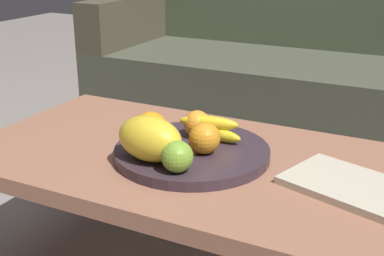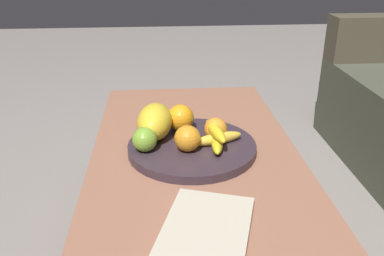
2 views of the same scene
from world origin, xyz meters
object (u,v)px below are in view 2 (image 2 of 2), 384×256
at_px(banana_bunch, 217,137).
at_px(magazine, 206,228).
at_px(coffee_table, 195,164).
at_px(orange_left, 181,118).
at_px(orange_right, 216,129).
at_px(fruit_bowl, 192,147).
at_px(apple_front, 145,139).
at_px(melon_large_front, 155,122).
at_px(orange_front, 187,138).

relative_size(banana_bunch, magazine, 0.67).
relative_size(coffee_table, magazine, 4.57).
bearing_deg(orange_left, banana_bunch, 40.97).
bearing_deg(coffee_table, orange_right, 114.73).
height_order(orange_right, magazine, orange_right).
xyz_separation_m(fruit_bowl, magazine, (0.37, 0.00, -0.00)).
height_order(orange_left, magazine, orange_left).
xyz_separation_m(apple_front, banana_bunch, (-0.02, 0.21, -0.01)).
distance_m(fruit_bowl, apple_front, 0.15).
bearing_deg(orange_left, coffee_table, 19.34).
height_order(fruit_bowl, banana_bunch, banana_bunch).
xyz_separation_m(coffee_table, banana_bunch, (0.01, 0.06, 0.09)).
bearing_deg(fruit_bowl, orange_right, 106.98).
distance_m(fruit_bowl, melon_large_front, 0.13).
bearing_deg(fruit_bowl, orange_front, -21.37).
bearing_deg(coffee_table, orange_front, -36.58).
bearing_deg(orange_right, magazine, -10.30).
bearing_deg(banana_bunch, coffee_table, -97.92).
relative_size(fruit_bowl, apple_front, 5.34).
relative_size(orange_front, magazine, 0.30).
distance_m(fruit_bowl, magazine, 0.37).
relative_size(melon_large_front, apple_front, 2.34).
xyz_separation_m(melon_large_front, orange_left, (-0.05, 0.08, -0.01)).
xyz_separation_m(orange_front, apple_front, (-0.01, -0.12, -0.00)).
distance_m(melon_large_front, banana_bunch, 0.19).
xyz_separation_m(coffee_table, orange_front, (0.03, -0.03, 0.10)).
relative_size(orange_front, banana_bunch, 0.45).
bearing_deg(melon_large_front, banana_bunch, 69.28).
xyz_separation_m(orange_left, banana_bunch, (0.11, 0.10, -0.02)).
bearing_deg(coffee_table, magazine, -1.32).
distance_m(orange_front, orange_right, 0.11).
xyz_separation_m(orange_front, orange_right, (-0.06, 0.09, -0.00)).
bearing_deg(melon_large_front, fruit_bowl, 64.16).
distance_m(melon_large_front, orange_front, 0.13).
relative_size(orange_right, apple_front, 0.97).
bearing_deg(magazine, coffee_table, -163.69).
height_order(fruit_bowl, apple_front, apple_front).
distance_m(orange_right, banana_bunch, 0.04).
bearing_deg(banana_bunch, apple_front, -85.17).
xyz_separation_m(coffee_table, fruit_bowl, (-0.01, -0.01, 0.05)).
distance_m(orange_right, apple_front, 0.21).
distance_m(orange_front, orange_left, 0.14).
bearing_deg(orange_right, orange_left, -127.38).
distance_m(melon_large_front, orange_right, 0.18).
distance_m(coffee_table, orange_front, 0.11).
relative_size(fruit_bowl, melon_large_front, 2.28).
relative_size(apple_front, banana_bunch, 0.42).
bearing_deg(banana_bunch, melon_large_front, -110.72).
distance_m(orange_left, orange_right, 0.13).
height_order(orange_left, apple_front, orange_left).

